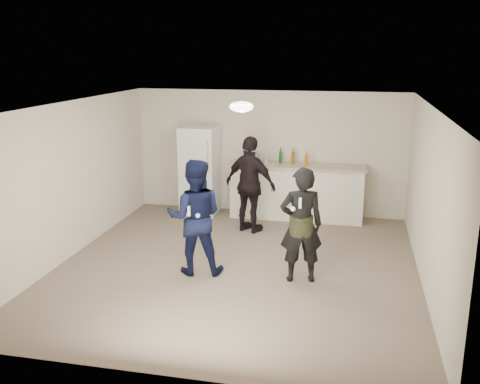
% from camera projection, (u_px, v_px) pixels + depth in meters
% --- Properties ---
extents(floor, '(6.00, 6.00, 0.00)m').
position_uv_depth(floor, '(237.00, 266.00, 8.36)').
color(floor, '#6B5B4C').
rests_on(floor, ground).
extents(ceiling, '(6.00, 6.00, 0.00)m').
position_uv_depth(ceiling, '(237.00, 105.00, 7.71)').
color(ceiling, silver).
rests_on(ceiling, wall_back).
extents(wall_back, '(6.00, 0.00, 6.00)m').
position_uv_depth(wall_back, '(269.00, 153.00, 10.87)').
color(wall_back, beige).
rests_on(wall_back, floor).
extents(wall_front, '(6.00, 0.00, 6.00)m').
position_uv_depth(wall_front, '(171.00, 265.00, 5.20)').
color(wall_front, beige).
rests_on(wall_front, floor).
extents(wall_left, '(0.00, 6.00, 6.00)m').
position_uv_depth(wall_left, '(71.00, 180.00, 8.60)').
color(wall_left, beige).
rests_on(wall_left, floor).
extents(wall_right, '(0.00, 6.00, 6.00)m').
position_uv_depth(wall_right, '(429.00, 199.00, 7.48)').
color(wall_right, beige).
rests_on(wall_right, floor).
extents(counter, '(2.60, 0.56, 1.05)m').
position_uv_depth(counter, '(296.00, 193.00, 10.62)').
color(counter, white).
rests_on(counter, floor).
extents(counter_top, '(2.68, 0.64, 0.04)m').
position_uv_depth(counter_top, '(297.00, 166.00, 10.48)').
color(counter_top, '#C0AD95').
rests_on(counter_top, counter).
extents(fridge, '(0.70, 0.70, 1.80)m').
position_uv_depth(fridge, '(200.00, 171.00, 10.86)').
color(fridge, white).
rests_on(fridge, floor).
extents(fridge_handle, '(0.02, 0.02, 0.60)m').
position_uv_depth(fridge_handle, '(208.00, 155.00, 10.35)').
color(fridge_handle, silver).
rests_on(fridge_handle, fridge).
extents(ceiling_dome, '(0.36, 0.36, 0.16)m').
position_uv_depth(ceiling_dome, '(241.00, 107.00, 8.01)').
color(ceiling_dome, white).
rests_on(ceiling_dome, ceiling).
extents(shaker, '(0.08, 0.08, 0.17)m').
position_uv_depth(shaker, '(258.00, 158.00, 10.75)').
color(shaker, silver).
rests_on(shaker, counter_top).
extents(man, '(0.96, 0.81, 1.75)m').
position_uv_depth(man, '(195.00, 217.00, 7.93)').
color(man, '#0F1842').
rests_on(man, floor).
extents(woman, '(0.70, 0.54, 1.70)m').
position_uv_depth(woman, '(301.00, 225.00, 7.64)').
color(woman, black).
rests_on(woman, floor).
extents(camo_shorts, '(0.34, 0.34, 0.28)m').
position_uv_depth(camo_shorts, '(301.00, 225.00, 7.64)').
color(camo_shorts, '#323A1A').
rests_on(camo_shorts, woman).
extents(spectator, '(1.13, 0.81, 1.78)m').
position_uv_depth(spectator, '(250.00, 185.00, 9.75)').
color(spectator, black).
rests_on(spectator, floor).
extents(remote_man, '(0.04, 0.04, 0.15)m').
position_uv_depth(remote_man, '(189.00, 211.00, 7.62)').
color(remote_man, silver).
rests_on(remote_man, man).
extents(nunchuk_man, '(0.07, 0.07, 0.07)m').
position_uv_depth(nunchuk_man, '(198.00, 216.00, 7.64)').
color(nunchuk_man, silver).
rests_on(nunchuk_man, man).
extents(remote_woman, '(0.04, 0.04, 0.15)m').
position_uv_depth(remote_woman, '(300.00, 203.00, 7.30)').
color(remote_woman, silver).
rests_on(remote_woman, woman).
extents(nunchuk_woman, '(0.07, 0.07, 0.07)m').
position_uv_depth(nunchuk_woman, '(293.00, 209.00, 7.38)').
color(nunchuk_woman, white).
rests_on(nunchuk_woman, woman).
extents(bottle_cluster, '(0.87, 0.26, 0.24)m').
position_uv_depth(bottle_cluster, '(288.00, 159.00, 10.51)').
color(bottle_cluster, silver).
rests_on(bottle_cluster, counter_top).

